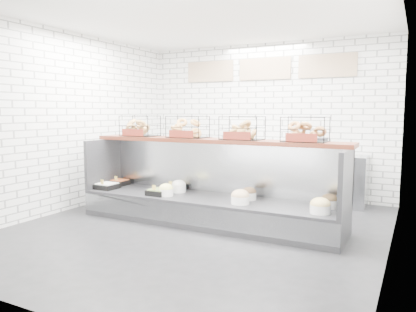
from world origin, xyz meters
The scene contains 5 objects.
ground centered at (0.00, 0.00, 0.00)m, with size 5.50×5.50×0.00m, color black.
room_shell centered at (0.00, 0.60, 2.06)m, with size 5.02×5.51×3.01m.
display_case centered at (0.00, 0.34, 0.32)m, with size 4.00×0.90×1.20m.
bagel_shelf centered at (0.00, 0.52, 1.38)m, with size 4.10×0.50×0.40m.
prep_counter centered at (-0.01, 2.43, 0.47)m, with size 4.00×0.60×1.20m.
Camera 1 is at (2.75, -4.94, 1.67)m, focal length 35.00 mm.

